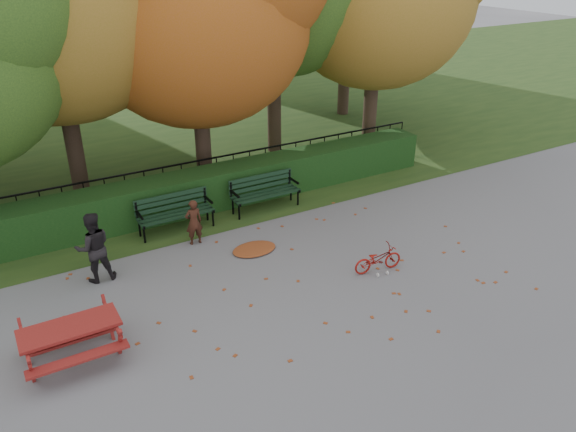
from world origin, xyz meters
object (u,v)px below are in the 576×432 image
tree_c (209,4)px  adult (94,248)px  bench_right (264,190)px  child (194,222)px  picnic_table (70,334)px  bench_left (174,210)px  bicycle (378,259)px

tree_c → adult: 6.91m
bench_right → child: bearing=-158.8°
bench_right → picnic_table: bearing=-146.5°
child → bench_left: bearing=-78.8°
bench_right → picnic_table: 6.55m
adult → bicycle: adult is taller
adult → picnic_table: bearing=70.5°
picnic_table → bicycle: bearing=-2.8°
picnic_table → child: bearing=40.5°
bench_left → bicycle: bearing=-52.4°
bench_right → child: 2.42m
bicycle → child: bearing=51.1°
bench_left → adult: size_ratio=1.20×
picnic_table → bench_right: bearing=33.5°
tree_c → bench_right: size_ratio=4.44×
bench_right → picnic_table: (-5.46, -3.61, 0.00)m
child → bicycle: bearing=135.0°
bench_left → child: child is taller
bench_left → bench_right: same height
child → bench_right: bearing=-157.1°
bench_right → bicycle: bench_right is taller
child → bicycle: size_ratio=1.00×
bench_left → adult: bearing=-148.3°
tree_c → bicycle: tree_c is taller
bench_left → bicycle: bench_left is taller
picnic_table → bicycle: 6.09m
child → adult: bearing=12.7°
tree_c → adult: tree_c is taller
bench_right → bench_left: bearing=180.0°
bench_right → picnic_table: size_ratio=1.15×
bicycle → adult: bearing=71.0°
bench_left → adult: adult is taller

